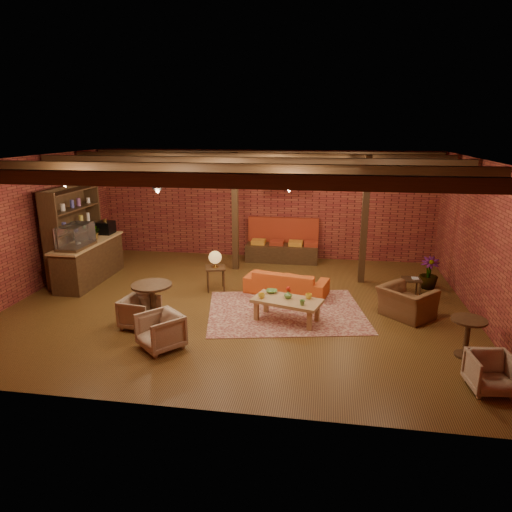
% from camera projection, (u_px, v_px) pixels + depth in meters
% --- Properties ---
extents(floor, '(10.00, 10.00, 0.00)m').
position_uv_depth(floor, '(239.00, 304.00, 10.26)').
color(floor, '#37230D').
rests_on(floor, ground).
extents(ceiling, '(10.00, 8.00, 0.02)m').
position_uv_depth(ceiling, '(238.00, 159.00, 9.39)').
color(ceiling, black).
rests_on(ceiling, wall_back).
extents(wall_back, '(10.00, 0.02, 3.20)m').
position_uv_depth(wall_back, '(264.00, 205.00, 13.63)').
color(wall_back, maroon).
rests_on(wall_back, ground).
extents(wall_front, '(10.00, 0.02, 3.20)m').
position_uv_depth(wall_front, '(180.00, 303.00, 6.03)').
color(wall_front, maroon).
rests_on(wall_front, ground).
extents(wall_left, '(0.02, 8.00, 3.20)m').
position_uv_depth(wall_left, '(27.00, 227.00, 10.58)').
color(wall_left, maroon).
rests_on(wall_left, ground).
extents(wall_right, '(0.02, 8.00, 3.20)m').
position_uv_depth(wall_right, '(485.00, 244.00, 9.08)').
color(wall_right, maroon).
rests_on(wall_right, ground).
extents(ceiling_beams, '(9.80, 6.40, 0.22)m').
position_uv_depth(ceiling_beams, '(238.00, 165.00, 9.42)').
color(ceiling_beams, black).
rests_on(ceiling_beams, ceiling).
extents(ceiling_pipe, '(9.60, 0.12, 0.12)m').
position_uv_depth(ceiling_pipe, '(251.00, 169.00, 11.01)').
color(ceiling_pipe, black).
rests_on(ceiling_pipe, ceiling).
extents(post_left, '(0.16, 0.16, 3.20)m').
position_uv_depth(post_left, '(235.00, 212.00, 12.39)').
color(post_left, black).
rests_on(post_left, ground).
extents(post_right, '(0.16, 0.16, 3.20)m').
position_uv_depth(post_right, '(365.00, 221.00, 11.31)').
color(post_right, black).
rests_on(post_right, ground).
extents(service_counter, '(0.80, 2.50, 1.60)m').
position_uv_depth(service_counter, '(88.00, 251.00, 11.61)').
color(service_counter, black).
rests_on(service_counter, ground).
extents(plant_counter, '(0.35, 0.39, 0.30)m').
position_uv_depth(plant_counter, '(94.00, 233.00, 11.67)').
color(plant_counter, '#337F33').
rests_on(plant_counter, service_counter).
extents(shelving_hutch, '(0.52, 2.00, 2.40)m').
position_uv_depth(shelving_hutch, '(74.00, 234.00, 11.65)').
color(shelving_hutch, black).
rests_on(shelving_hutch, ground).
extents(banquette, '(2.10, 0.70, 1.00)m').
position_uv_depth(banquette, '(282.00, 245.00, 13.41)').
color(banquette, maroon).
rests_on(banquette, ground).
extents(service_sign, '(0.86, 0.06, 0.30)m').
position_uv_depth(service_sign, '(281.00, 183.00, 12.48)').
color(service_sign, orange).
rests_on(service_sign, ceiling).
extents(ceiling_spotlights, '(6.40, 4.40, 0.28)m').
position_uv_depth(ceiling_spotlights, '(238.00, 176.00, 9.48)').
color(ceiling_spotlights, black).
rests_on(ceiling_spotlights, ceiling).
extents(rug, '(3.73, 3.12, 0.01)m').
position_uv_depth(rug, '(286.00, 311.00, 9.84)').
color(rug, maroon).
rests_on(rug, floor).
extents(sofa, '(2.06, 1.15, 0.57)m').
position_uv_depth(sofa, '(286.00, 282.00, 10.84)').
color(sofa, '#C44D1B').
rests_on(sofa, floor).
extents(coffee_table, '(1.51, 1.04, 0.72)m').
position_uv_depth(coffee_table, '(287.00, 302.00, 9.27)').
color(coffee_table, '#9F704A').
rests_on(coffee_table, floor).
extents(side_table_lamp, '(0.58, 0.58, 0.98)m').
position_uv_depth(side_table_lamp, '(215.00, 260.00, 10.96)').
color(side_table_lamp, black).
rests_on(side_table_lamp, floor).
extents(round_table_left, '(0.80, 0.80, 0.84)m').
position_uv_depth(round_table_left, '(152.00, 297.00, 9.11)').
color(round_table_left, black).
rests_on(round_table_left, floor).
extents(armchair_a, '(0.70, 0.73, 0.68)m').
position_uv_depth(armchair_a, '(140.00, 311.00, 9.01)').
color(armchair_a, beige).
rests_on(armchair_a, floor).
extents(armchair_b, '(0.95, 0.95, 0.72)m').
position_uv_depth(armchair_b, '(160.00, 330.00, 8.13)').
color(armchair_b, beige).
rests_on(armchair_b, floor).
extents(armchair_right, '(1.16, 1.16, 0.87)m').
position_uv_depth(armchair_right, '(407.00, 297.00, 9.45)').
color(armchair_right, brown).
rests_on(armchair_right, floor).
extents(side_table_book, '(0.43, 0.43, 0.48)m').
position_uv_depth(side_table_book, '(412.00, 280.00, 10.56)').
color(side_table_book, black).
rests_on(side_table_book, floor).
extents(round_table_right, '(0.59, 0.59, 0.69)m').
position_uv_depth(round_table_right, '(468.00, 331.00, 7.81)').
color(round_table_right, black).
rests_on(round_table_right, floor).
extents(armchair_far, '(0.68, 0.64, 0.64)m').
position_uv_depth(armchair_far, '(491.00, 371.00, 6.82)').
color(armchair_far, beige).
rests_on(armchair_far, floor).
extents(plant_tall, '(1.52, 1.52, 2.37)m').
position_uv_depth(plant_tall, '(432.00, 242.00, 10.95)').
color(plant_tall, '#4C7F4C').
rests_on(plant_tall, floor).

